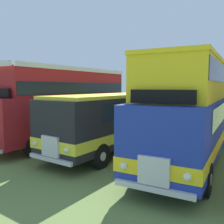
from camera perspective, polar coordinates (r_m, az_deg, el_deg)
ground_plane at (r=12.29m, az=17.89°, el=-10.34°), size 200.00×200.00×0.00m
bus_first_in_row at (r=15.58m, az=-10.57°, el=2.07°), size 2.76×10.33×4.52m
bus_second_in_row at (r=13.47m, az=2.13°, el=-1.02°), size 3.06×10.18×2.99m
bus_third_in_row at (r=12.18m, az=18.62°, el=1.34°), size 3.12×11.41×4.49m
rope_fence_line at (r=21.86m, az=24.28°, el=-1.70°), size 21.54×0.08×1.05m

